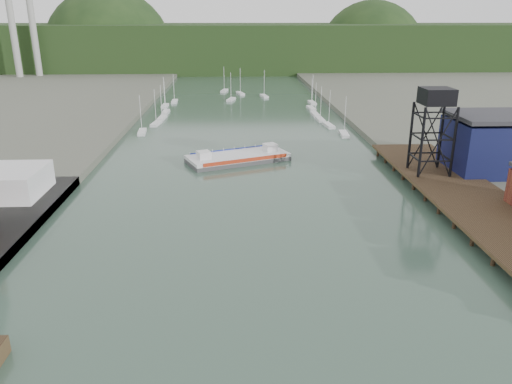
{
  "coord_description": "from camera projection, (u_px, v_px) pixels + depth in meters",
  "views": [
    {
      "loc": [
        -2.23,
        -32.27,
        30.44
      ],
      "look_at": [
        1.14,
        42.62,
        4.0
      ],
      "focal_mm": 35.0,
      "sensor_mm": 36.0,
      "label": 1
    }
  ],
  "objects": [
    {
      "name": "east_pier",
      "position": [
        468.0,
        196.0,
        83.95
      ],
      "size": [
        14.0,
        70.0,
        2.45
      ],
      "color": "black",
      "rests_on": "ground"
    },
    {
      "name": "lift_tower",
      "position": [
        436.0,
        102.0,
        91.54
      ],
      "size": [
        6.5,
        6.5,
        16.0
      ],
      "color": "black",
      "rests_on": "east_pier"
    },
    {
      "name": "blue_shed",
      "position": [
        503.0,
        144.0,
        96.91
      ],
      "size": [
        20.5,
        14.5,
        11.3
      ],
      "color": "#0C1434",
      "rests_on": "east_land"
    },
    {
      "name": "marina_sailboats",
      "position": [
        240.0,
        109.0,
        170.95
      ],
      "size": [
        57.71,
        92.65,
        0.9
      ],
      "color": "silver",
      "rests_on": "ground"
    },
    {
      "name": "smokestacks",
      "position": [
        21.0,
        17.0,
        245.19
      ],
      "size": [
        11.2,
        8.2,
        60.0
      ],
      "color": "#9E9E99",
      "rests_on": "ground"
    },
    {
      "name": "distant_hills",
      "position": [
        230.0,
        49.0,
        320.91
      ],
      "size": [
        500.0,
        120.0,
        80.0
      ],
      "color": "black",
      "rests_on": "ground"
    },
    {
      "name": "chain_ferry",
      "position": [
        238.0,
        157.0,
        110.59
      ],
      "size": [
        23.85,
        16.68,
        3.19
      ],
      "rotation": [
        0.0,
        0.0,
        0.39
      ],
      "color": "#434345",
      "rests_on": "ground"
    }
  ]
}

